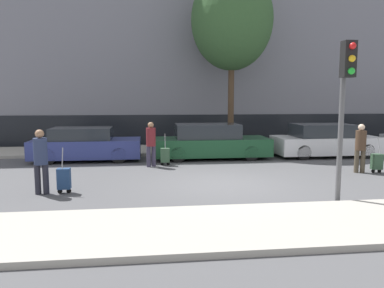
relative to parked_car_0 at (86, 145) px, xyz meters
name	(u,v)px	position (x,y,z in m)	size (l,w,h in m)	color
ground_plane	(224,184)	(4.58, -4.68, -0.62)	(80.00, 80.00, 0.00)	#4C4C4F
sidewalk_near	(264,225)	(4.58, -8.43, -0.56)	(28.00, 2.50, 0.12)	#A39E93
sidewalk_far	(193,149)	(4.58, 2.32, -0.56)	(28.00, 3.00, 0.12)	#A39E93
building_facade	(185,19)	(4.58, 6.23, 6.21)	(28.00, 3.49, 13.69)	slate
parked_car_0	(86,145)	(0.00, 0.00, 0.00)	(4.19, 1.74, 1.31)	navy
parked_car_1	(210,142)	(4.98, -0.07, 0.04)	(4.66, 1.80, 1.42)	#194728
parked_car_2	(325,141)	(9.91, -0.10, 0.02)	(4.37, 1.84, 1.37)	silver
pedestrian_left	(41,158)	(-0.30, -5.25, 0.32)	(0.35, 0.34, 1.67)	#23232D
trolley_left	(64,179)	(0.25, -5.25, -0.24)	(0.34, 0.29, 1.20)	navy
pedestrian_center	(151,142)	(2.54, -1.66, 0.29)	(0.34, 0.34, 1.61)	#383347
trolley_center	(165,155)	(3.05, -1.46, -0.25)	(0.34, 0.29, 1.17)	#335138
pedestrian_right	(361,145)	(9.39, -3.60, 0.29)	(0.35, 0.34, 1.61)	#4C4233
trolley_right	(377,162)	(9.93, -3.71, -0.25)	(0.34, 0.29, 1.17)	#335138
traffic_light	(345,89)	(6.84, -7.04, 2.02)	(0.28, 0.47, 3.71)	#515154
bare_tree_near_crossing	(232,20)	(6.38, 2.42, 5.41)	(3.78, 3.78, 8.24)	#4C3826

